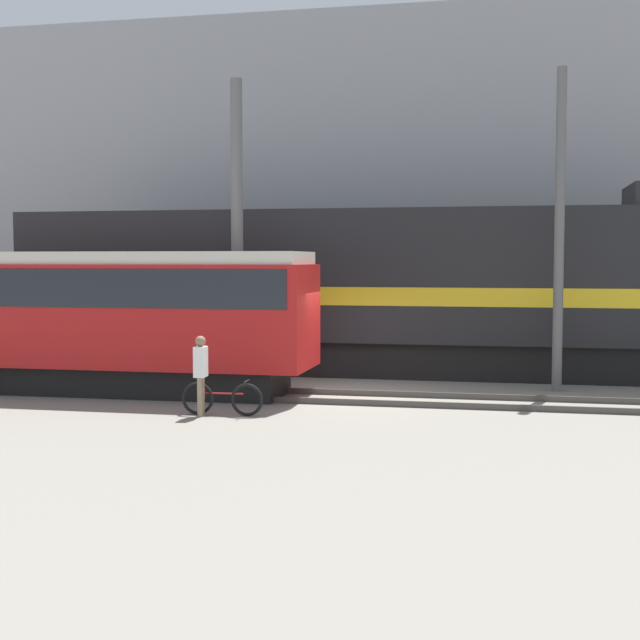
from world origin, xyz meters
name	(u,v)px	position (x,y,z in m)	size (l,w,h in m)	color
ground_plane	(345,394)	(0.00, 0.00, 0.00)	(120.00, 120.00, 0.00)	gray
track_near	(338,397)	(0.00, -0.94, 0.07)	(60.00, 1.50, 0.14)	#47423D
track_far	(370,371)	(0.00, 4.06, 0.07)	(60.00, 1.51, 0.14)	#47423D
building_backdrop	(403,189)	(0.00, 11.95, 5.91)	(47.81, 6.00, 11.82)	#99999E
freight_locomotive	(369,288)	(-0.03, 4.06, 2.46)	(20.38, 3.04, 5.28)	black
streetcar	(82,312)	(-6.45, -0.94, 1.98)	(11.54, 2.54, 3.47)	black
bicycle	(222,399)	(-1.98, -3.51, 0.35)	(1.76, 0.44, 0.76)	black
person	(201,367)	(-2.39, -3.68, 1.03)	(0.24, 0.37, 1.69)	#8C7A5B
utility_pole_left	(237,232)	(-3.20, 1.56, 4.02)	(0.32, 0.32, 8.04)	#595959
utility_pole_center	(559,231)	(5.10, 1.56, 3.99)	(0.25, 0.25, 7.98)	#595959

